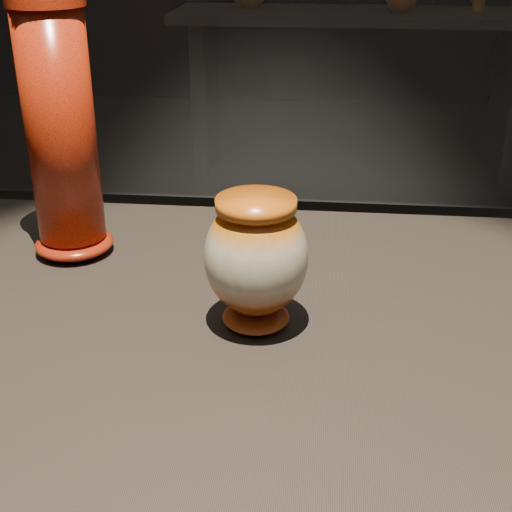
{
  "coord_description": "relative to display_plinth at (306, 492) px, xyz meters",
  "views": [
    {
      "loc": [
        0.01,
        -0.77,
        1.37
      ],
      "look_at": [
        -0.07,
        0.01,
        1.0
      ],
      "focal_mm": 50.0,
      "sensor_mm": 36.0,
      "label": 1
    }
  ],
  "objects": [
    {
      "name": "back_shelf",
      "position": [
        0.15,
        3.3,
        0.01
      ],
      "size": [
        2.0,
        0.6,
        0.9
      ],
      "color": "black",
      "rests_on": "ground"
    },
    {
      "name": "display_plinth",
      "position": [
        0.0,
        0.0,
        0.0
      ],
      "size": [
        2.0,
        0.8,
        0.9
      ],
      "color": "black",
      "rests_on": "ground"
    },
    {
      "name": "tall_vase",
      "position": [
        -0.37,
        0.19,
        0.45
      ],
      "size": [
        0.16,
        0.16,
        0.38
      ],
      "rotation": [
        0.0,
        0.0,
        -0.42
      ],
      "color": "red",
      "rests_on": "display_plinth"
    },
    {
      "name": "main_vase",
      "position": [
        -0.07,
        0.01,
        0.36
      ],
      "size": [
        0.15,
        0.15,
        0.17
      ],
      "rotation": [
        0.0,
        0.0,
        -0.2
      ],
      "color": "#78310A",
      "rests_on": "display_plinth"
    }
  ]
}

